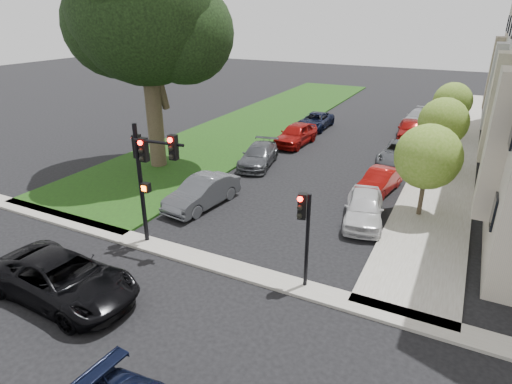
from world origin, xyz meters
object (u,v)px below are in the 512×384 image
at_px(small_tree_b, 443,122).
at_px(car_parked_8, 315,121).
at_px(eucalyptus, 144,9).
at_px(car_parked_7, 296,134).
at_px(small_tree_a, 428,157).
at_px(car_parked_4, 418,117).
at_px(car_parked_6, 259,155).
at_px(traffic_signal_secondary, 304,224).
at_px(traffic_signal_main, 147,165).
at_px(car_parked_1, 380,181).
at_px(car_parked_0, 364,208).
at_px(car_parked_2, 400,153).
at_px(car_parked_3, 410,129).
at_px(car_parked_5, 202,192).
at_px(car_cross_near, 63,279).
at_px(small_tree_c, 453,101).

distance_m(small_tree_b, car_parked_8, 11.91).
bearing_deg(eucalyptus, car_parked_7, 54.36).
bearing_deg(small_tree_a, car_parked_4, 97.88).
distance_m(car_parked_4, car_parked_7, 12.64).
bearing_deg(car_parked_6, traffic_signal_secondary, -67.98).
bearing_deg(traffic_signal_main, small_tree_b, 58.30).
bearing_deg(car_parked_1, car_parked_0, -79.04).
bearing_deg(small_tree_b, eucalyptus, -154.26).
height_order(small_tree_b, car_parked_7, small_tree_b).
distance_m(car_parked_2, car_parked_6, 9.13).
distance_m(car_parked_3, car_parked_8, 7.51).
xyz_separation_m(small_tree_a, car_parked_8, (-10.10, 13.54, -2.35)).
height_order(small_tree_a, car_parked_5, small_tree_a).
distance_m(small_tree_a, car_parked_8, 17.06).
distance_m(traffic_signal_main, car_parked_5, 5.02).
bearing_deg(car_cross_near, eucalyptus, 28.06).
bearing_deg(car_cross_near, small_tree_b, -24.11).
xyz_separation_m(traffic_signal_main, traffic_signal_secondary, (6.65, -0.04, -1.03)).
height_order(car_cross_near, car_parked_8, car_cross_near).
relative_size(car_parked_0, car_parked_2, 0.88).
bearing_deg(small_tree_b, car_parked_4, 103.14).
bearing_deg(car_cross_near, car_parked_1, -25.42).
relative_size(traffic_signal_main, car_parked_1, 1.34).
xyz_separation_m(small_tree_a, car_parked_2, (-2.22, 7.57, -2.32)).
bearing_deg(car_parked_8, small_tree_a, -53.63).
bearing_deg(car_parked_3, eucalyptus, -140.44).
height_order(car_cross_near, car_parked_6, car_cross_near).
distance_m(eucalyptus, small_tree_b, 18.63).
bearing_deg(traffic_signal_main, car_parked_1, 54.10).
xyz_separation_m(small_tree_a, car_parked_5, (-9.92, -3.73, -2.25)).
height_order(traffic_signal_secondary, car_parked_3, traffic_signal_secondary).
relative_size(eucalyptus, small_tree_a, 3.00).
height_order(traffic_signal_secondary, car_parked_6, traffic_signal_secondary).
xyz_separation_m(small_tree_b, car_parked_5, (-9.92, -11.39, -2.20)).
height_order(traffic_signal_main, car_parked_2, traffic_signal_main).
relative_size(eucalyptus, car_cross_near, 2.44).
height_order(small_tree_c, traffic_signal_main, traffic_signal_main).
bearing_deg(car_parked_6, eucalyptus, -163.05).
height_order(eucalyptus, car_parked_0, eucalyptus).
height_order(traffic_signal_main, car_parked_6, traffic_signal_main).
bearing_deg(car_parked_7, traffic_signal_secondary, -64.16).
xyz_separation_m(car_parked_2, car_parked_8, (-7.88, 5.97, -0.03)).
bearing_deg(car_cross_near, car_parked_7, 2.06).
distance_m(small_tree_c, traffic_signal_secondary, 23.64).
bearing_deg(car_parked_6, traffic_signal_main, -98.30).
distance_m(car_parked_2, car_parked_8, 9.88).
bearing_deg(car_parked_8, car_parked_6, -90.73).
xyz_separation_m(car_cross_near, car_parked_2, (7.72, 19.77, -0.10)).
bearing_deg(traffic_signal_secondary, traffic_signal_main, 179.65).
xyz_separation_m(car_parked_5, car_parked_7, (0.14, 12.16, 0.05)).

